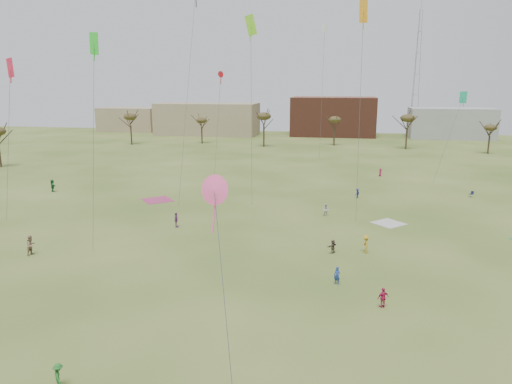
% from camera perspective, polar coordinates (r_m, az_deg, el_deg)
% --- Properties ---
extents(ground, '(260.00, 260.00, 0.00)m').
position_cam_1_polar(ground, '(38.04, -3.37, -12.14)').
color(ground, '#39551A').
rests_on(ground, ground).
extents(flyer_near_center, '(0.99, 1.06, 1.44)m').
position_cam_1_polar(flyer_near_center, '(29.36, -22.71, -19.78)').
color(flyer_near_center, '#236927').
rests_on(flyer_near_center, ground).
extents(flyer_near_right, '(0.65, 0.56, 1.51)m').
position_cam_1_polar(flyer_near_right, '(39.88, 9.76, -9.91)').
color(flyer_near_right, '#223F9F').
rests_on(flyer_near_right, ground).
extents(spectator_fore_a, '(0.98, 0.77, 1.56)m').
position_cam_1_polar(spectator_fore_a, '(36.73, 15.08, -12.21)').
color(spectator_fore_a, '#BB2057').
rests_on(spectator_fore_a, ground).
extents(spectator_fore_b, '(0.90, 1.07, 1.94)m').
position_cam_1_polar(spectator_fore_b, '(50.52, -25.50, -5.81)').
color(spectator_fore_b, '#8F705B').
rests_on(spectator_fore_b, ground).
extents(spectator_fore_c, '(1.10, 1.23, 1.36)m').
position_cam_1_polar(spectator_fore_c, '(46.78, 9.25, -6.50)').
color(spectator_fore_c, brown).
rests_on(spectator_fore_c, ground).
extents(flyer_mid_b, '(0.75, 1.19, 1.77)m').
position_cam_1_polar(flyer_mid_b, '(47.47, 13.07, -6.12)').
color(flyer_mid_b, '#B89022').
rests_on(flyer_mid_b, ground).
extents(spectator_mid_d, '(0.73, 1.10, 1.74)m').
position_cam_1_polar(spectator_mid_d, '(55.04, -9.61, -3.33)').
color(spectator_mid_d, '#7F3A8D').
rests_on(spectator_mid_d, ground).
extents(spectator_mid_e, '(0.90, 0.78, 1.59)m').
position_cam_1_polar(spectator_mid_e, '(59.41, 8.45, -2.15)').
color(spectator_mid_e, silver).
rests_on(spectator_mid_e, ground).
extents(flyer_far_a, '(1.65, 1.62, 1.89)m').
position_cam_1_polar(flyer_far_a, '(78.42, -23.34, 0.71)').
color(flyer_far_a, '#216533').
rests_on(flyer_far_a, ground).
extents(flyer_far_b, '(0.76, 0.83, 1.42)m').
position_cam_1_polar(flyer_far_b, '(87.09, 14.76, 2.32)').
color(flyer_far_b, '#9F1B45').
rests_on(flyer_far_b, ground).
extents(flyer_far_c, '(0.91, 1.04, 1.39)m').
position_cam_1_polar(flyer_far_c, '(69.58, 12.12, -0.16)').
color(flyer_far_c, navy).
rests_on(flyer_far_c, ground).
extents(blanket_cream, '(4.45, 4.45, 0.03)m').
position_cam_1_polar(blanket_cream, '(58.10, 15.71, -3.66)').
color(blanket_cream, beige).
rests_on(blanket_cream, ground).
extents(blanket_plum, '(5.31, 5.31, 0.03)m').
position_cam_1_polar(blanket_plum, '(68.40, -11.79, -0.96)').
color(blanket_plum, '#A83362').
rests_on(blanket_plum, ground).
extents(camp_chair_right, '(0.72, 0.71, 0.87)m').
position_cam_1_polar(camp_chair_right, '(75.59, 24.51, -0.35)').
color(camp_chair_right, '#151A3C').
rests_on(camp_chair_right, ground).
extents(kites_aloft, '(68.64, 80.99, 27.33)m').
position_cam_1_polar(kites_aloft, '(63.66, -0.93, 18.46)').
color(kites_aloft, '#24D025').
rests_on(kites_aloft, ground).
extents(tree_line, '(117.44, 49.32, 8.91)m').
position_cam_1_polar(tree_line, '(113.47, 4.81, 8.33)').
color(tree_line, '#3A2B1E').
rests_on(tree_line, ground).
extents(building_tan, '(32.00, 14.00, 10.00)m').
position_cam_1_polar(building_tan, '(155.04, -5.87, 8.76)').
color(building_tan, '#937F60').
rests_on(building_tan, ground).
extents(building_brick, '(26.00, 16.00, 12.00)m').
position_cam_1_polar(building_brick, '(153.79, 9.31, 9.00)').
color(building_brick, brown).
rests_on(building_brick, ground).
extents(building_grey, '(24.00, 12.00, 9.00)m').
position_cam_1_polar(building_grey, '(155.12, 22.42, 7.68)').
color(building_grey, gray).
rests_on(building_grey, ground).
extents(building_tan_west, '(20.00, 12.00, 8.00)m').
position_cam_1_polar(building_tan_west, '(172.31, -14.92, 8.48)').
color(building_tan_west, '#937F60').
rests_on(building_tan_west, ground).
extents(radio_tower, '(1.51, 1.72, 41.00)m').
position_cam_1_polar(radio_tower, '(159.92, 18.77, 13.38)').
color(radio_tower, '#9EA3A8').
rests_on(radio_tower, ground).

